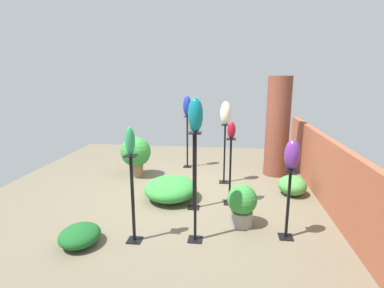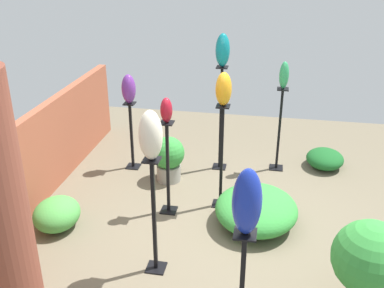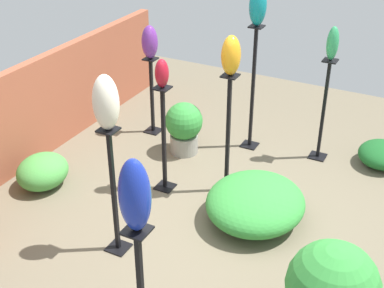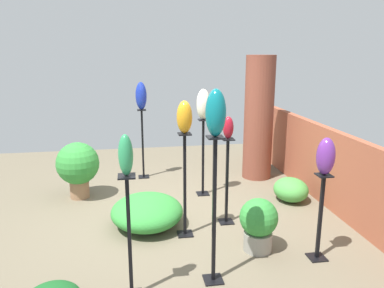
% 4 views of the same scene
% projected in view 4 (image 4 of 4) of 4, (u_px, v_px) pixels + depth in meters
% --- Properties ---
extents(ground_plane, '(8.00, 8.00, 0.00)m').
position_uv_depth(ground_plane, '(170.00, 214.00, 5.53)').
color(ground_plane, '#6B604C').
extents(brick_wall_back, '(5.60, 0.12, 1.21)m').
position_uv_depth(brick_wall_back, '(328.00, 167.00, 5.77)').
color(brick_wall_back, '#9E5138').
rests_on(brick_wall_back, ground).
extents(brick_pillar, '(0.54, 0.54, 2.28)m').
position_uv_depth(brick_pillar, '(259.00, 118.00, 6.92)').
color(brick_pillar, brown).
rests_on(brick_pillar, ground).
extents(pedestal_teal, '(0.20, 0.20, 1.56)m').
position_uv_depth(pedestal_teal, '(214.00, 217.00, 3.77)').
color(pedestal_teal, black).
rests_on(pedestal_teal, ground).
extents(pedestal_cobalt, '(0.20, 0.20, 1.30)m').
position_uv_depth(pedestal_cobalt, '(143.00, 147.00, 7.02)').
color(pedestal_cobalt, black).
rests_on(pedestal_cobalt, ground).
extents(pedestal_ivory, '(0.20, 0.20, 1.28)m').
position_uv_depth(pedestal_ivory, '(203.00, 161.00, 6.17)').
color(pedestal_ivory, black).
rests_on(pedestal_ivory, ground).
extents(pedestal_amber, '(0.20, 0.20, 1.37)m').
position_uv_depth(pedestal_amber, '(185.00, 190.00, 4.78)').
color(pedestal_amber, black).
rests_on(pedestal_amber, ground).
extents(pedestal_violet, '(0.20, 0.20, 1.03)m').
position_uv_depth(pedestal_violet, '(320.00, 221.00, 4.26)').
color(pedestal_violet, black).
rests_on(pedestal_violet, ground).
extents(pedestal_ruby, '(0.20, 0.20, 1.21)m').
position_uv_depth(pedestal_ruby, '(227.00, 185.00, 5.15)').
color(pedestal_ruby, black).
rests_on(pedestal_ruby, ground).
extents(pedestal_jade, '(0.20, 0.20, 1.25)m').
position_uv_depth(pedestal_jade, '(130.00, 243.00, 3.55)').
color(pedestal_jade, black).
rests_on(pedestal_jade, ground).
extents(art_vase_teal, '(0.21, 0.20, 0.46)m').
position_uv_depth(art_vase_teal, '(216.00, 113.00, 3.51)').
color(art_vase_teal, '#0F727A').
rests_on(art_vase_teal, pedestal_teal).
extents(art_vase_cobalt, '(0.18, 0.20, 0.50)m').
position_uv_depth(art_vase_cobalt, '(141.00, 96.00, 6.78)').
color(art_vase_cobalt, '#192D9E').
rests_on(art_vase_cobalt, pedestal_cobalt).
extents(art_vase_ivory, '(0.22, 0.22, 0.49)m').
position_uv_depth(art_vase_ivory, '(203.00, 104.00, 5.95)').
color(art_vase_ivory, beige).
rests_on(art_vase_ivory, pedestal_ivory).
extents(art_vase_amber, '(0.21, 0.19, 0.40)m').
position_uv_depth(art_vase_amber, '(184.00, 117.00, 4.55)').
color(art_vase_amber, orange).
rests_on(art_vase_amber, pedestal_amber).
extents(art_vase_violet, '(0.20, 0.20, 0.42)m').
position_uv_depth(art_vase_violet, '(326.00, 156.00, 4.07)').
color(art_vase_violet, '#6B2D8C').
rests_on(art_vase_violet, pedestal_violet).
extents(art_vase_ruby, '(0.15, 0.14, 0.30)m').
position_uv_depth(art_vase_ruby, '(228.00, 128.00, 4.95)').
color(art_vase_ruby, maroon).
rests_on(art_vase_ruby, pedestal_ruby).
extents(art_vase_jade, '(0.13, 0.13, 0.38)m').
position_uv_depth(art_vase_jade, '(126.00, 155.00, 3.34)').
color(art_vase_jade, '#2D9356').
rests_on(art_vase_jade, pedestal_jade).
extents(potted_plant_mid_left, '(0.46, 0.46, 0.66)m').
position_uv_depth(potted_plant_mid_left, '(258.00, 223.00, 4.46)').
color(potted_plant_mid_left, gray).
rests_on(potted_plant_mid_left, ground).
extents(potted_plant_near_pillar, '(0.68, 0.68, 0.93)m').
position_uv_depth(potted_plant_near_pillar, '(78.00, 165.00, 6.05)').
color(potted_plant_near_pillar, '#936B4C').
rests_on(potted_plant_near_pillar, ground).
extents(foliage_bed_east, '(0.61, 0.54, 0.37)m').
position_uv_depth(foliage_bed_east, '(291.00, 190.00, 6.00)').
color(foliage_bed_east, '#479942').
rests_on(foliage_bed_east, ground).
extents(foliage_bed_west, '(1.08, 0.99, 0.41)m').
position_uv_depth(foliage_bed_west, '(147.00, 211.00, 5.14)').
color(foliage_bed_west, '#338C38').
rests_on(foliage_bed_west, ground).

